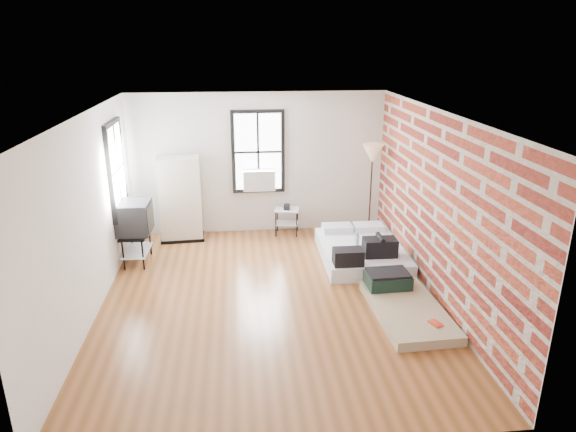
{
  "coord_description": "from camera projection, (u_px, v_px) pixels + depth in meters",
  "views": [
    {
      "loc": [
        -0.42,
        -6.93,
        3.78
      ],
      "look_at": [
        0.32,
        0.3,
        1.23
      ],
      "focal_mm": 32.0,
      "sensor_mm": 36.0,
      "label": 1
    }
  ],
  "objects": [
    {
      "name": "ground",
      "position": [
        269.0,
        300.0,
        7.8
      ],
      "size": [
        6.0,
        6.0,
        0.0
      ],
      "primitive_type": "plane",
      "color": "brown",
      "rests_on": "ground"
    },
    {
      "name": "room_shell",
      "position": [
        282.0,
        183.0,
        7.59
      ],
      "size": [
        5.02,
        6.02,
        2.8
      ],
      "color": "silver",
      "rests_on": "ground"
    },
    {
      "name": "mattress_main",
      "position": [
        361.0,
        250.0,
        9.17
      ],
      "size": [
        1.44,
        1.94,
        0.62
      ],
      "rotation": [
        0.0,
        0.0,
        -0.01
      ],
      "color": "white",
      "rests_on": "ground"
    },
    {
      "name": "mattress_bare",
      "position": [
        403.0,
        303.0,
        7.48
      ],
      "size": [
        1.01,
        1.81,
        0.38
      ],
      "rotation": [
        0.0,
        0.0,
        0.04
      ],
      "color": "tan",
      "rests_on": "ground"
    },
    {
      "name": "wardrobe",
      "position": [
        180.0,
        199.0,
        9.87
      ],
      "size": [
        0.86,
        0.53,
        1.65
      ],
      "rotation": [
        0.0,
        0.0,
        0.07
      ],
      "color": "black",
      "rests_on": "ground"
    },
    {
      "name": "side_table",
      "position": [
        287.0,
        214.0,
        10.27
      ],
      "size": [
        0.53,
        0.45,
        0.62
      ],
      "rotation": [
        0.0,
        0.0,
        -0.17
      ],
      "color": "black",
      "rests_on": "ground"
    },
    {
      "name": "floor_lamp",
      "position": [
        372.0,
        158.0,
        9.75
      ],
      "size": [
        0.4,
        0.4,
        1.86
      ],
      "color": "black",
      "rests_on": "ground"
    },
    {
      "name": "tv_stand",
      "position": [
        134.0,
        219.0,
        8.85
      ],
      "size": [
        0.58,
        0.8,
        1.11
      ],
      "rotation": [
        0.0,
        0.0,
        -0.03
      ],
      "color": "black",
      "rests_on": "ground"
    }
  ]
}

